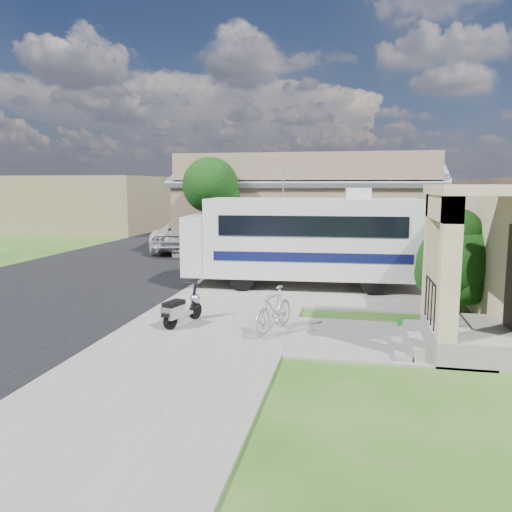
% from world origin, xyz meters
% --- Properties ---
extents(ground, '(120.00, 120.00, 0.00)m').
position_xyz_m(ground, '(0.00, 0.00, 0.00)').
color(ground, '#1F4813').
extents(street_slab, '(9.00, 80.00, 0.02)m').
position_xyz_m(street_slab, '(-7.50, 10.00, 0.01)').
color(street_slab, black).
rests_on(street_slab, ground).
extents(sidewalk_slab, '(4.00, 80.00, 0.06)m').
position_xyz_m(sidewalk_slab, '(-1.00, 10.00, 0.03)').
color(sidewalk_slab, slate).
rests_on(sidewalk_slab, ground).
extents(driveway_slab, '(7.00, 6.00, 0.05)m').
position_xyz_m(driveway_slab, '(1.50, 4.50, 0.03)').
color(driveway_slab, slate).
rests_on(driveway_slab, ground).
extents(walk_slab, '(4.00, 3.00, 0.05)m').
position_xyz_m(walk_slab, '(3.00, -1.00, 0.03)').
color(walk_slab, slate).
rests_on(walk_slab, ground).
extents(warehouse, '(12.50, 8.40, 5.04)m').
position_xyz_m(warehouse, '(0.00, 13.97, 1.99)').
color(warehouse, brown).
rests_on(warehouse, ground).
extents(distant_bldg_far, '(10.00, 8.00, 4.00)m').
position_xyz_m(distant_bldg_far, '(-17.00, 22.00, 2.00)').
color(distant_bldg_far, brown).
rests_on(distant_bldg_far, ground).
extents(distant_bldg_near, '(8.00, 7.00, 3.20)m').
position_xyz_m(distant_bldg_near, '(-15.00, 34.00, 1.60)').
color(distant_bldg_near, brown).
rests_on(distant_bldg_near, ground).
extents(street_tree_a, '(2.44, 2.40, 4.58)m').
position_xyz_m(street_tree_a, '(-3.70, 9.05, 3.25)').
color(street_tree_a, '#322416').
rests_on(street_tree_a, ground).
extents(street_tree_b, '(2.44, 2.40, 4.73)m').
position_xyz_m(street_tree_b, '(-3.70, 19.05, 3.39)').
color(street_tree_b, '#322416').
rests_on(street_tree_b, ground).
extents(street_tree_c, '(2.44, 2.40, 4.42)m').
position_xyz_m(street_tree_c, '(-3.70, 28.05, 3.10)').
color(street_tree_c, '#322416').
rests_on(street_tree_c, ground).
extents(motorhome, '(7.68, 2.83, 3.87)m').
position_xyz_m(motorhome, '(0.70, 4.49, 1.66)').
color(motorhome, beige).
rests_on(motorhome, ground).
extents(shrub, '(2.27, 2.17, 2.79)m').
position_xyz_m(shrub, '(5.06, 1.93, 1.43)').
color(shrub, '#322416').
rests_on(shrub, ground).
extents(scooter, '(0.69, 1.45, 0.97)m').
position_xyz_m(scooter, '(-1.68, -0.80, 0.44)').
color(scooter, black).
rests_on(scooter, ground).
extents(bicycle, '(0.99, 1.76, 1.02)m').
position_xyz_m(bicycle, '(0.59, -0.91, 0.51)').
color(bicycle, '#B6B6BE').
rests_on(bicycle, ground).
extents(pickup_truck, '(3.58, 6.22, 1.63)m').
position_xyz_m(pickup_truck, '(-6.21, 12.73, 0.82)').
color(pickup_truck, silver).
rests_on(pickup_truck, ground).
extents(van, '(3.36, 6.17, 1.70)m').
position_xyz_m(van, '(-6.75, 19.63, 0.85)').
color(van, silver).
rests_on(van, ground).
extents(garden_hose, '(0.45, 0.45, 0.20)m').
position_xyz_m(garden_hose, '(3.61, -0.04, 0.10)').
color(garden_hose, '#125B17').
rests_on(garden_hose, ground).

